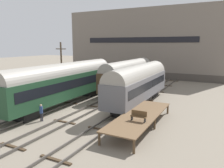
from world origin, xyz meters
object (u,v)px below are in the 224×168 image
at_px(train_car_grey, 139,82).
at_px(train_car_brown, 128,74).
at_px(utility_pole, 62,69).
at_px(train_car_green, 64,81).
at_px(bench, 139,116).
at_px(person_worker, 41,111).

xyz_separation_m(train_car_grey, train_car_brown, (-4.16, 6.48, 0.04)).
xyz_separation_m(train_car_grey, utility_pole, (-11.45, -1.17, 1.24)).
bearing_deg(utility_pole, train_car_green, -46.28).
height_order(bench, person_worker, bench).
xyz_separation_m(train_car_brown, utility_pole, (-7.29, -7.65, 1.20)).
height_order(person_worker, utility_pole, utility_pole).
bearing_deg(train_car_brown, train_car_green, -110.87).
xyz_separation_m(train_car_green, utility_pole, (-3.12, 3.27, 1.08)).
bearing_deg(person_worker, utility_pole, 118.38).
bearing_deg(utility_pole, person_worker, -61.62).
height_order(train_car_brown, bench, train_car_brown).
distance_m(train_car_green, person_worker, 6.60).
relative_size(train_car_brown, train_car_green, 0.82).
height_order(train_car_grey, train_car_green, train_car_green).
height_order(train_car_green, utility_pole, utility_pole).
xyz_separation_m(person_worker, utility_pole, (-5.01, 9.27, 3.07)).
bearing_deg(train_car_grey, utility_pole, -174.16).
distance_m(train_car_grey, utility_pole, 11.58).
bearing_deg(train_car_grey, train_car_brown, 122.72).
xyz_separation_m(train_car_brown, person_worker, (-2.28, -16.92, -1.87)).
height_order(train_car_green, bench, train_car_green).
relative_size(train_car_brown, utility_pole, 1.94).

